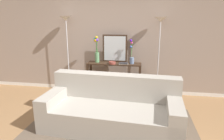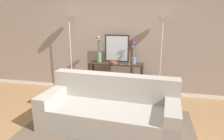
{
  "view_description": "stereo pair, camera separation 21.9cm",
  "coord_description": "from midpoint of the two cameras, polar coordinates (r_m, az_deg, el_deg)",
  "views": [
    {
      "loc": [
        0.89,
        -2.73,
        1.87
      ],
      "look_at": [
        0.27,
        1.05,
        0.85
      ],
      "focal_mm": 31.6,
      "sensor_mm": 36.0,
      "label": 1
    },
    {
      "loc": [
        1.1,
        -2.69,
        1.87
      ],
      "look_at": [
        0.27,
        1.05,
        0.85
      ],
      "focal_mm": 31.6,
      "sensor_mm": 36.0,
      "label": 2
    }
  ],
  "objects": [
    {
      "name": "book_stack",
      "position": [
        4.57,
        5.18,
        1.85
      ],
      "size": [
        0.23,
        0.17,
        0.03
      ],
      "color": "silver",
      "rests_on": "console_table"
    },
    {
      "name": "wall_mirror",
      "position": [
        4.76,
        2.74,
        6.24
      ],
      "size": [
        0.59,
        0.02,
        0.66
      ],
      "color": "#382619",
      "rests_on": "console_table"
    },
    {
      "name": "back_wall",
      "position": [
        5.02,
        1.07,
        8.47
      ],
      "size": [
        12.0,
        0.15,
        2.63
      ],
      "color": "white",
      "rests_on": "ground"
    },
    {
      "name": "fruit_bowl",
      "position": [
        4.59,
        1.88,
        2.12
      ],
      "size": [
        0.17,
        0.17,
        0.06
      ],
      "color": "brown",
      "rests_on": "console_table"
    },
    {
      "name": "couch",
      "position": [
        3.52,
        1.15,
        -11.54
      ],
      "size": [
        2.38,
        1.12,
        0.88
      ],
      "color": "#ADA89E",
      "rests_on": "ground"
    },
    {
      "name": "ground_plane",
      "position": [
        3.45,
        -6.71,
        -18.34
      ],
      "size": [
        16.0,
        16.0,
        0.02
      ],
      "primitive_type": "cube",
      "color": "#9E754C"
    },
    {
      "name": "floor_lamp_left",
      "position": [
        5.0,
        -10.93,
        10.34
      ],
      "size": [
        0.28,
        0.28,
        1.91
      ],
      "color": "silver",
      "rests_on": "ground"
    },
    {
      "name": "area_rug",
      "position": [
        3.52,
        0.5,
        -17.11
      ],
      "size": [
        2.92,
        2.08,
        0.01
      ],
      "color": "brown",
      "rests_on": "ground"
    },
    {
      "name": "book_row_under_console",
      "position": [
        4.99,
        -1.9,
        -6.48
      ],
      "size": [
        0.3,
        0.18,
        0.13
      ],
      "color": "navy",
      "rests_on": "ground"
    },
    {
      "name": "vase_short_flowers",
      "position": [
        4.6,
        7.59,
        3.89
      ],
      "size": [
        0.11,
        0.11,
        0.57
      ],
      "color": "#6B84AD",
      "rests_on": "console_table"
    },
    {
      "name": "floor_lamp_right",
      "position": [
        4.6,
        15.64,
        9.48
      ],
      "size": [
        0.28,
        0.28,
        1.89
      ],
      "color": "silver",
      "rests_on": "ground"
    },
    {
      "name": "console_table",
      "position": [
        4.75,
        2.44,
        -1.09
      ],
      "size": [
        1.28,
        0.34,
        0.83
      ],
      "color": "#382619",
      "rests_on": "ground"
    },
    {
      "name": "vase_tall_flowers",
      "position": [
        4.74,
        -2.53,
        5.69
      ],
      "size": [
        0.12,
        0.14,
        0.63
      ],
      "color": "#669E6B",
      "rests_on": "console_table"
    }
  ]
}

